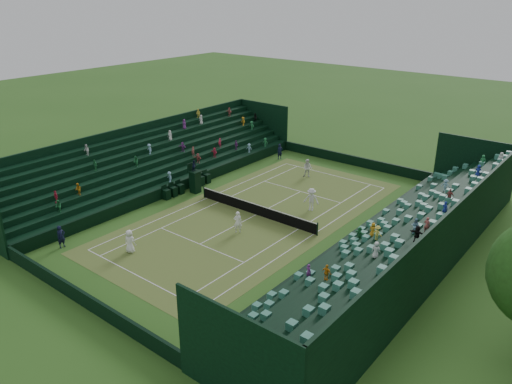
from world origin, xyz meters
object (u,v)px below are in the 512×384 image
Objects in this scene: tennis_net at (256,209)px; player_far_east at (311,199)px; player_far_west at (308,168)px; player_near_west at (130,241)px; umpire_chair at (195,179)px; player_near_east at (238,222)px.

tennis_net is 4.63m from player_far_east.
player_near_west is at bearing -115.58° from player_far_west.
umpire_chair is 1.79× the size of player_near_west.
umpire_chair is 8.98m from player_near_east.
player_far_east is (2.04, 6.82, 0.11)m from player_near_east.
umpire_chair is at bearing -179.63° from player_far_east.
player_far_east is at bearing -131.38° from player_near_west.
player_far_east is at bearing 17.09° from umpire_chair.
tennis_net is 6.52× the size of player_far_west.
player_near_west is at bearing -129.78° from player_far_east.
player_near_west is (-2.91, -10.20, 0.31)m from tennis_net.
tennis_net is at bearing -124.27° from player_near_west.
umpire_chair is at bearing -142.56° from player_far_west.
player_near_east is 7.12m from player_far_east.
player_near_west is at bearing 18.18° from player_near_east.
tennis_net is 6.03× the size of player_far_east.
tennis_net is at bearing -117.75° from player_near_east.
player_near_east is (8.17, -3.68, -0.42)m from umpire_chair.
player_near_west is 20.19m from player_far_west.
player_far_west is 7.86m from player_far_east.
player_far_west is 0.92× the size of player_far_east.
umpire_chair is 1.55× the size of player_far_east.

